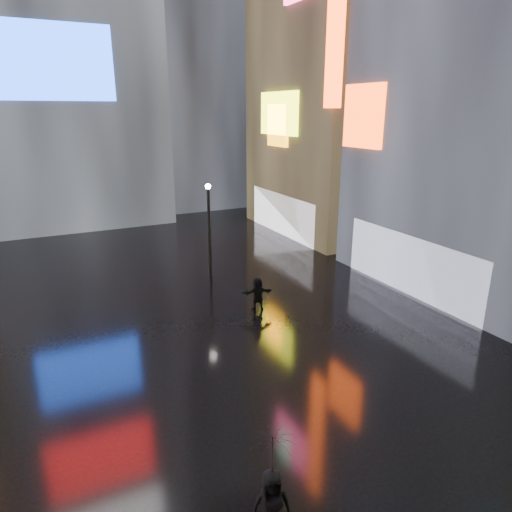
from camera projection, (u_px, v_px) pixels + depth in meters
ground at (180, 311)px, 21.13m from camera, size 140.00×140.00×0.00m
building_right_far at (346, 34)px, 32.13m from camera, size 10.28×12.00×28.00m
tower_flank_right at (180, 17)px, 41.91m from camera, size 12.00×12.00×34.00m
lamp_far at (209, 225)px, 24.70m from camera, size 0.30×0.30×5.20m
pedestrian_4 at (271, 507)px, 9.65m from camera, size 1.00×0.79×1.79m
pedestrian_5 at (258, 294)px, 21.07m from camera, size 1.52×0.76×1.57m
umbrella_2 at (272, 454)px, 9.23m from camera, size 1.44×1.44×0.93m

